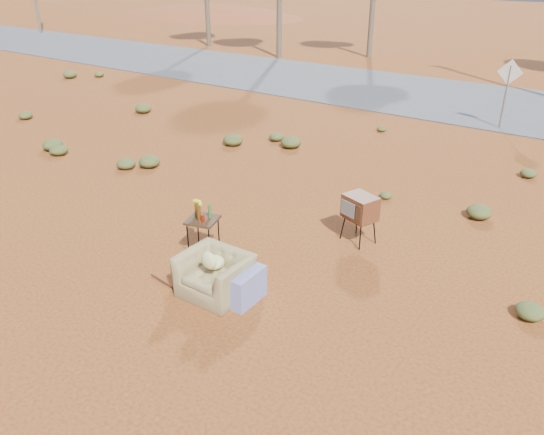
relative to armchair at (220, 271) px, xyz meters
The scene contains 9 objects.
ground 0.66m from the armchair, 111.59° to the left, with size 140.00×140.00×0.00m, color #96541E.
highway 15.47m from the armchair, 90.67° to the left, with size 140.00×7.00×0.04m, color #565659.
dirt_mound 45.81m from the armchair, 131.21° to the left, with size 26.00×18.00×2.00m, color brown.
armchair is the anchor object (origin of this frame).
tv_unit 3.13m from the armchair, 70.90° to the left, with size 0.73×0.66×0.97m.
side_table 1.43m from the armchair, 143.62° to the left, with size 0.66×0.66×1.06m.
rusty_bar 0.86m from the armchair, 151.16° to the right, with size 0.04×0.04×1.43m, color #4E2515.
road_sign 12.57m from the armchair, 83.96° to the left, with size 0.78×0.06×2.19m.
scrub_patch 4.98m from the armchair, 101.68° to the left, with size 17.49×8.07×0.33m.
Camera 1 is at (5.09, -5.96, 5.03)m, focal length 35.00 mm.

